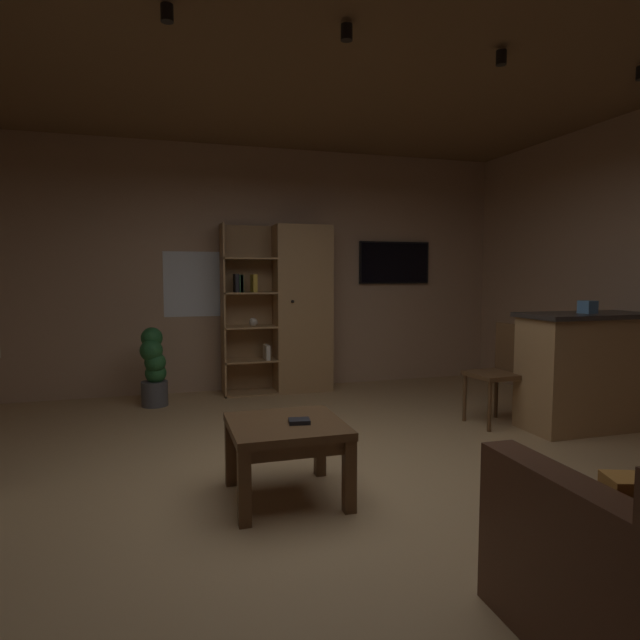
# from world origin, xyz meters

# --- Properties ---
(floor) EXTENTS (6.18, 6.16, 0.02)m
(floor) POSITION_xyz_m (0.00, 0.00, -0.01)
(floor) COLOR tan
(floor) RESTS_ON ground
(wall_back) EXTENTS (6.30, 0.06, 2.86)m
(wall_back) POSITION_xyz_m (0.00, 3.11, 1.43)
(wall_back) COLOR tan
(wall_back) RESTS_ON ground
(ceiling) EXTENTS (6.18, 6.16, 0.02)m
(ceiling) POSITION_xyz_m (0.00, 0.00, 2.87)
(ceiling) COLOR brown
(window_pane_back) EXTENTS (0.65, 0.01, 0.75)m
(window_pane_back) POSITION_xyz_m (-0.74, 3.08, 1.26)
(window_pane_back) COLOR white
(bookshelf_cabinet) EXTENTS (1.26, 0.41, 1.94)m
(bookshelf_cabinet) POSITION_xyz_m (0.41, 2.84, 0.96)
(bookshelf_cabinet) COLOR #A87F51
(bookshelf_cabinet) RESTS_ON ground
(kitchen_bar_counter) EXTENTS (1.41, 0.57, 1.03)m
(kitchen_bar_counter) POSITION_xyz_m (2.64, 0.59, 0.52)
(kitchen_bar_counter) COLOR #A87F51
(kitchen_bar_counter) RESTS_ON ground
(tissue_box) EXTENTS (0.13, 0.13, 0.11)m
(tissue_box) POSITION_xyz_m (2.49, 0.57, 1.09)
(tissue_box) COLOR #598CBF
(tissue_box) RESTS_ON kitchen_bar_counter
(coffee_table) EXTENTS (0.69, 0.68, 0.48)m
(coffee_table) POSITION_xyz_m (-0.37, -0.11, 0.39)
(coffee_table) COLOR brown
(coffee_table) RESTS_ON ground
(table_book_0) EXTENTS (0.14, 0.12, 0.03)m
(table_book_0) POSITION_xyz_m (-0.30, -0.16, 0.49)
(table_book_0) COLOR black
(table_book_0) RESTS_ON coffee_table
(dining_chair) EXTENTS (0.45, 0.45, 0.92)m
(dining_chair) POSITION_xyz_m (1.89, 0.93, 0.53)
(dining_chair) COLOR brown
(dining_chair) RESTS_ON ground
(potted_floor_plant) EXTENTS (0.27, 0.30, 0.82)m
(potted_floor_plant) POSITION_xyz_m (-1.18, 2.52, 0.41)
(potted_floor_plant) COLOR #4C4C51
(potted_floor_plant) RESTS_ON ground
(wall_mounted_tv) EXTENTS (0.94, 0.06, 0.53)m
(wall_mounted_tv) POSITION_xyz_m (1.77, 3.05, 1.52)
(wall_mounted_tv) COLOR black
(track_light_spot_1) EXTENTS (0.07, 0.07, 0.09)m
(track_light_spot_1) POSITION_xyz_m (-1.01, -0.09, 2.79)
(track_light_spot_1) COLOR black
(track_light_spot_2) EXTENTS (0.07, 0.07, 0.09)m
(track_light_spot_2) POSITION_xyz_m (-0.00, -0.15, 2.79)
(track_light_spot_2) COLOR black
(track_light_spot_3) EXTENTS (0.07, 0.07, 0.09)m
(track_light_spot_3) POSITION_xyz_m (1.09, -0.09, 2.79)
(track_light_spot_3) COLOR black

